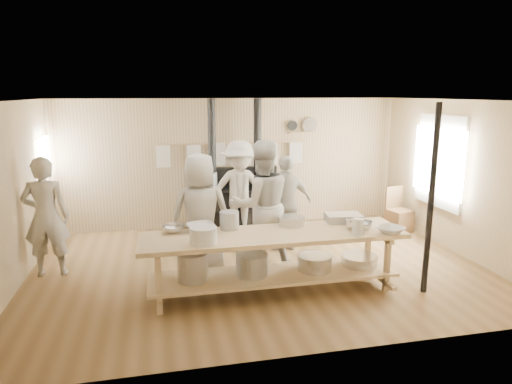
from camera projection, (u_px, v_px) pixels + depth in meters
ground at (259, 268)px, 7.22m from camera, size 7.00×7.00×0.00m
room_shell at (259, 166)px, 6.87m from camera, size 7.00×7.00×7.00m
window_right at (440, 161)px, 8.19m from camera, size 0.09×1.50×1.65m
left_opening at (44, 157)px, 8.07m from camera, size 0.00×0.90×0.90m
stove at (236, 204)px, 9.13m from camera, size 1.90×0.75×2.60m
towel_rail at (233, 151)px, 9.17m from camera, size 3.00×0.04×0.47m
back_wall_shelf at (302, 127)px, 9.42m from camera, size 0.63×0.14×0.32m
prep_table at (273, 256)px, 6.25m from camera, size 3.60×0.90×0.85m
support_post at (431, 201)px, 6.08m from camera, size 0.08×0.08×2.60m
cook_far_left at (46, 217)px, 6.76m from camera, size 0.66×0.44×1.82m
cook_left at (261, 205)px, 7.05m from camera, size 1.02×0.82×2.01m
cook_center at (201, 215)px, 6.77m from camera, size 0.94×0.64×1.86m
cook_right at (286, 203)px, 7.89m from camera, size 1.05×0.62×1.67m
cook_by_window at (240, 191)px, 8.46m from camera, size 1.24×0.76×1.86m
chair at (398, 218)px, 9.08m from camera, size 0.50×0.50×0.88m
bowl_white_a at (201, 227)px, 6.28m from camera, size 0.45×0.45×0.09m
bowl_steel_a at (174, 229)px, 6.21m from camera, size 0.42×0.42×0.10m
bowl_white_b at (390, 230)px, 6.18m from camera, size 0.45×0.45×0.09m
bowl_steel_b at (359, 225)px, 6.35m from camera, size 0.51×0.51×0.12m
roasting_pan at (343, 218)px, 6.72m from camera, size 0.55×0.40×0.11m
mixing_bowl_large at (291, 221)px, 6.55m from camera, size 0.41×0.41×0.12m
bucket_galv at (229, 220)px, 6.35m from camera, size 0.29×0.29×0.25m
deep_bowl_enamel at (203, 235)px, 5.73m from camera, size 0.37×0.37×0.22m
pitcher at (358, 227)px, 6.06m from camera, size 0.17×0.17×0.23m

